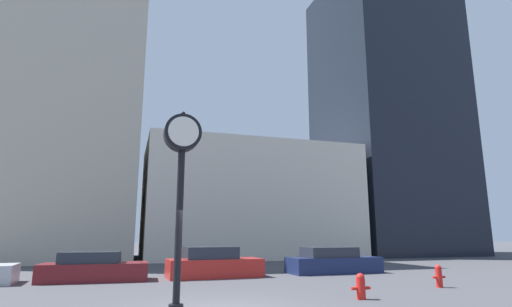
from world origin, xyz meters
TOP-DOWN VIEW (x-y plane):
  - building_tall_tower at (-8.28, 24.00)m, footprint 12.76×12.00m
  - building_storefront_row at (7.53, 24.00)m, footprint 17.59×12.00m
  - building_glass_modern at (22.97, 24.00)m, footprint 12.11×12.00m
  - street_clock at (-1.18, -0.06)m, footprint 0.97×0.54m
  - car_maroon at (-3.64, 7.97)m, footprint 4.33×1.98m
  - car_red at (1.41, 7.97)m, footprint 4.30×1.97m
  - car_navy at (7.57, 8.16)m, footprint 4.72×1.85m
  - fire_hydrant_near at (4.34, 0.48)m, footprint 0.62×0.27m
  - fire_hydrant_far at (8.59, 2.00)m, footprint 0.53×0.23m

SIDE VIEW (x-z plane):
  - fire_hydrant_near at x=4.34m, z-range 0.00..0.76m
  - fire_hydrant_far at x=8.59m, z-range 0.01..0.81m
  - car_maroon at x=-3.64m, z-range -0.09..1.10m
  - car_navy at x=7.57m, z-range -0.10..1.18m
  - car_red at x=1.41m, z-range -0.10..1.25m
  - street_clock at x=-1.18m, z-range 1.13..6.27m
  - building_storefront_row at x=7.53m, z-range 0.00..9.39m
  - building_glass_modern at x=22.97m, z-range 0.00..28.97m
  - building_tall_tower at x=-8.28m, z-range 0.00..29.06m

